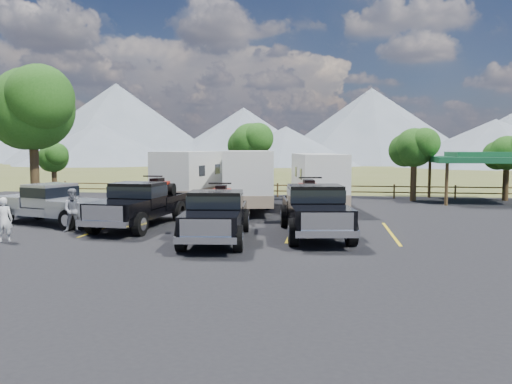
# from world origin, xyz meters

# --- Properties ---
(ground) EXTENTS (320.00, 320.00, 0.00)m
(ground) POSITION_xyz_m (0.00, 0.00, 0.00)
(ground) COLOR #535B26
(ground) RESTS_ON ground
(asphalt_lot) EXTENTS (44.00, 34.00, 0.04)m
(asphalt_lot) POSITION_xyz_m (0.00, 3.00, 0.02)
(asphalt_lot) COLOR black
(asphalt_lot) RESTS_ON ground
(stall_lines) EXTENTS (12.12, 5.50, 0.01)m
(stall_lines) POSITION_xyz_m (0.00, 4.00, 0.04)
(stall_lines) COLOR gold
(stall_lines) RESTS_ON asphalt_lot
(tree_big_nw) EXTENTS (5.54, 5.18, 7.84)m
(tree_big_nw) POSITION_xyz_m (-12.55, 9.03, 5.60)
(tree_big_nw) COLOR black
(tree_big_nw) RESTS_ON ground
(tree_ne_a) EXTENTS (3.11, 2.92, 4.76)m
(tree_ne_a) POSITION_xyz_m (8.97, 17.01, 3.48)
(tree_ne_a) COLOR black
(tree_ne_a) RESTS_ON ground
(tree_ne_b) EXTENTS (2.77, 2.59, 4.27)m
(tree_ne_b) POSITION_xyz_m (14.98, 18.01, 3.13)
(tree_ne_b) COLOR black
(tree_ne_b) RESTS_ON ground
(tree_north) EXTENTS (3.46, 3.24, 5.25)m
(tree_north) POSITION_xyz_m (-2.03, 19.02, 3.83)
(tree_north) COLOR black
(tree_north) RESTS_ON ground
(tree_nw_small) EXTENTS (2.59, 2.43, 3.85)m
(tree_nw_small) POSITION_xyz_m (-16.02, 17.01, 2.78)
(tree_nw_small) COLOR black
(tree_nw_small) RESTS_ON ground
(rail_fence) EXTENTS (36.12, 0.12, 1.00)m
(rail_fence) POSITION_xyz_m (2.00, 18.50, 0.61)
(rail_fence) COLOR #4E3A21
(rail_fence) RESTS_ON ground
(pavilion) EXTENTS (6.20, 6.20, 3.22)m
(pavilion) POSITION_xyz_m (13.00, 17.00, 2.79)
(pavilion) COLOR #4E3A21
(pavilion) RESTS_ON ground
(mountain_range) EXTENTS (209.00, 71.00, 20.00)m
(mountain_range) POSITION_xyz_m (-7.63, 105.98, 7.87)
(mountain_range) COLOR slate
(mountain_range) RESTS_ON ground
(rig_left) EXTENTS (2.69, 6.64, 2.17)m
(rig_left) POSITION_xyz_m (-4.59, 4.23, 1.08)
(rig_left) COLOR black
(rig_left) RESTS_ON asphalt_lot
(rig_center) EXTENTS (2.69, 6.36, 2.07)m
(rig_center) POSITION_xyz_m (-0.61, 1.53, 1.03)
(rig_center) COLOR black
(rig_center) RESTS_ON asphalt_lot
(rig_right) EXTENTS (3.13, 6.90, 2.22)m
(rig_right) POSITION_xyz_m (2.93, 3.16, 1.11)
(rig_right) COLOR black
(rig_right) RESTS_ON asphalt_lot
(trailer_left) EXTENTS (3.33, 9.31, 3.22)m
(trailer_left) POSITION_xyz_m (-4.49, 12.90, 1.72)
(trailer_left) COLOR white
(trailer_left) RESTS_ON asphalt_lot
(trailer_center) EXTENTS (3.66, 9.48, 3.28)m
(trailer_center) POSITION_xyz_m (-0.88, 10.49, 1.75)
(trailer_center) COLOR white
(trailer_center) RESTS_ON asphalt_lot
(trailer_right) EXTENTS (3.44, 8.96, 3.10)m
(trailer_right) POSITION_xyz_m (2.91, 11.84, 1.66)
(trailer_right) COLOR white
(trailer_right) RESTS_ON asphalt_lot
(pickup_silver) EXTENTS (6.40, 3.75, 1.83)m
(pickup_silver) POSITION_xyz_m (-8.71, 4.25, 0.99)
(pickup_silver) COLOR #A1A5AA
(pickup_silver) RESTS_ON asphalt_lot
(person_a) EXTENTS (0.70, 0.59, 1.64)m
(person_a) POSITION_xyz_m (-8.23, 0.12, 0.86)
(person_a) COLOR silver
(person_a) RESTS_ON asphalt_lot
(person_b) EXTENTS (1.05, 0.95, 1.78)m
(person_b) POSITION_xyz_m (-6.77, 2.47, 0.93)
(person_b) COLOR slate
(person_b) RESTS_ON asphalt_lot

